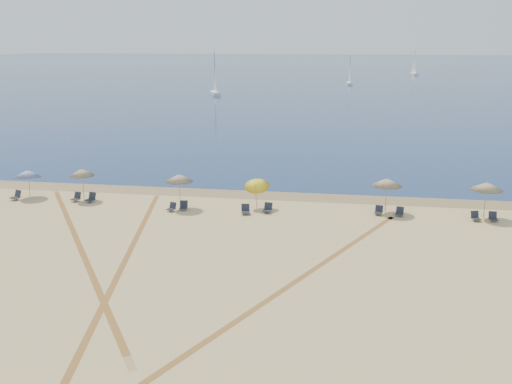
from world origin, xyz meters
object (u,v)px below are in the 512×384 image
at_px(chair_2, 91,198).
at_px(sailboat_2, 414,67).
at_px(chair_6, 268,208).
at_px(chair_4, 184,206).
at_px(chair_8, 400,212).
at_px(umbrella_4, 387,182).
at_px(umbrella_5, 487,186).
at_px(chair_3, 172,207).
at_px(chair_10, 493,217).
at_px(umbrella_3, 257,183).
at_px(umbrella_1, 82,172).
at_px(chair_5, 246,210).
at_px(sailboat_1, 215,82).
at_px(chair_9, 475,217).
at_px(umbrella_0, 28,174).
at_px(chair_7, 379,211).
at_px(chair_1, 76,197).
at_px(sailboat_0, 350,76).
at_px(chair_0, 16,196).

height_order(chair_2, sailboat_2, sailboat_2).
distance_m(chair_6, sailboat_2, 165.76).
distance_m(chair_4, chair_8, 15.54).
height_order(umbrella_4, sailboat_2, sailboat_2).
height_order(umbrella_4, umbrella_5, umbrella_5).
bearing_deg(chair_3, chair_10, 22.14).
distance_m(chair_2, chair_3, 6.94).
relative_size(umbrella_3, chair_3, 3.38).
bearing_deg(umbrella_1, chair_2, -29.61).
bearing_deg(chair_5, sailboat_1, 91.60).
distance_m(chair_3, sailboat_1, 87.14).
relative_size(chair_4, chair_9, 0.96).
bearing_deg(umbrella_3, umbrella_0, 179.55).
xyz_separation_m(umbrella_3, sailboat_1, (-22.28, 83.88, 0.89)).
height_order(chair_2, chair_5, chair_2).
bearing_deg(chair_5, chair_6, 8.53).
bearing_deg(chair_10, umbrella_5, 125.63).
bearing_deg(umbrella_4, umbrella_5, -2.63).
bearing_deg(chair_7, chair_1, -169.69).
distance_m(chair_8, sailboat_0, 117.48).
distance_m(umbrella_4, chair_10, 7.51).
xyz_separation_m(umbrella_4, chair_0, (-28.18, -1.04, -1.93)).
bearing_deg(sailboat_0, umbrella_4, -94.64).
xyz_separation_m(chair_3, chair_9, (21.35, 1.05, 0.01)).
bearing_deg(umbrella_1, chair_10, -1.19).
distance_m(chair_2, sailboat_1, 84.84).
xyz_separation_m(chair_9, sailboat_0, (-7.97, 117.72, 2.04)).
relative_size(chair_8, sailboat_0, 0.09).
distance_m(chair_1, sailboat_0, 119.40).
bearing_deg(chair_10, chair_0, 179.01).
distance_m(chair_2, chair_9, 28.16).
xyz_separation_m(umbrella_4, chair_2, (-22.15, -0.77, -1.92)).
xyz_separation_m(umbrella_0, umbrella_1, (4.57, -0.07, 0.29)).
distance_m(umbrella_5, chair_7, 7.49).
relative_size(chair_9, sailboat_1, 0.08).
bearing_deg(chair_3, chair_9, 22.10).
xyz_separation_m(chair_5, chair_7, (9.41, 1.30, -0.02)).
bearing_deg(umbrella_0, chair_7, -0.87).
height_order(umbrella_0, chair_2, umbrella_0).
bearing_deg(umbrella_5, chair_3, -175.45).
xyz_separation_m(umbrella_1, chair_7, (22.46, -0.34, -1.92)).
xyz_separation_m(umbrella_5, chair_4, (-21.27, -1.35, -2.01)).
relative_size(chair_0, chair_10, 1.35).
bearing_deg(chair_8, chair_2, -168.98).
bearing_deg(chair_9, chair_8, 163.39).
xyz_separation_m(chair_1, chair_2, (1.21, -0.03, 0.02)).
relative_size(chair_8, sailboat_2, 0.09).
height_order(umbrella_1, sailboat_2, sailboat_2).
relative_size(umbrella_5, sailboat_2, 0.33).
height_order(umbrella_1, chair_0, umbrella_1).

